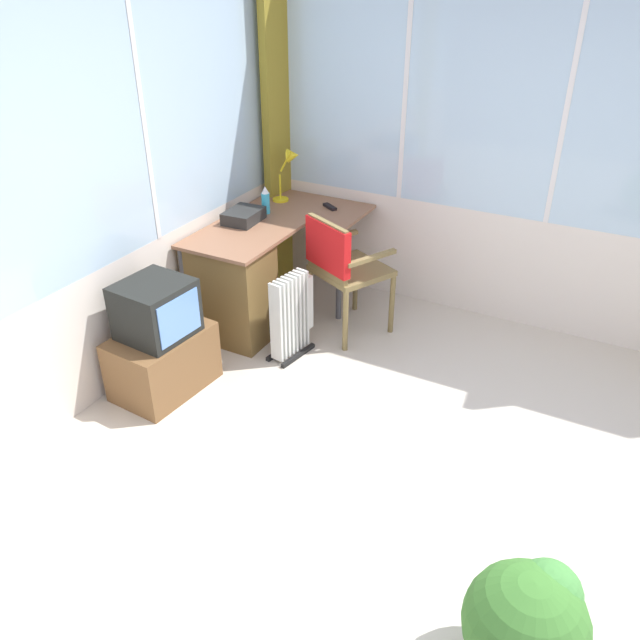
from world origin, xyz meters
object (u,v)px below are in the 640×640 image
(paper_tray, at_px, (244,216))
(wooden_armchair, at_px, (339,261))
(tv_on_stand, at_px, (161,344))
(desk_lamp, at_px, (290,166))
(spray_bottle, at_px, (266,200))
(desk, at_px, (238,283))
(tv_remote, at_px, (330,207))
(potted_plant, at_px, (528,623))
(space_heater, at_px, (292,315))

(paper_tray, relative_size, wooden_armchair, 0.32)
(tv_on_stand, bearing_deg, wooden_armchair, -30.82)
(desk_lamp, distance_m, tv_on_stand, 1.88)
(desk_lamp, bearing_deg, spray_bottle, 179.22)
(spray_bottle, xyz_separation_m, paper_tray, (-0.23, 0.05, -0.06))
(desk, bearing_deg, wooden_armchair, -63.53)
(tv_remote, xyz_separation_m, wooden_armchair, (-0.54, -0.35, -0.17))
(wooden_armchair, bearing_deg, tv_on_stand, 149.18)
(desk, relative_size, potted_plant, 2.56)
(tv_remote, bearing_deg, paper_tray, 174.25)
(spray_bottle, xyz_separation_m, space_heater, (-0.61, -0.58, -0.56))
(tv_remote, distance_m, tv_on_stand, 1.80)
(paper_tray, bearing_deg, tv_remote, -38.05)
(wooden_armchair, xyz_separation_m, space_heater, (-0.40, 0.16, -0.29))
(paper_tray, distance_m, potted_plant, 3.35)
(desk_lamp, xyz_separation_m, wooden_armchair, (-0.58, -0.74, -0.44))
(desk, relative_size, spray_bottle, 6.58)
(desk, xyz_separation_m, spray_bottle, (0.54, 0.08, 0.45))
(tv_remote, distance_m, spray_bottle, 0.52)
(tv_remote, relative_size, space_heater, 0.24)
(tv_remote, bearing_deg, tv_on_stand, -159.07)
(space_heater, xyz_separation_m, potted_plant, (-1.64, -2.00, -0.00))
(space_heater, bearing_deg, potted_plant, -129.44)
(paper_tray, distance_m, tv_on_stand, 1.24)
(desk, height_order, space_heater, desk)
(tv_remote, bearing_deg, desk, -167.33)
(tv_remote, bearing_deg, spray_bottle, 162.73)
(paper_tray, bearing_deg, wooden_armchair, -88.48)
(desk_lamp, height_order, tv_on_stand, desk_lamp)
(desk_lamp, bearing_deg, wooden_armchair, -128.36)
(wooden_armchair, height_order, tv_on_stand, wooden_armchair)
(spray_bottle, bearing_deg, tv_on_stand, -178.14)
(desk, xyz_separation_m, desk_lamp, (0.91, 0.07, 0.62))
(desk, bearing_deg, potted_plant, -124.40)
(desk_lamp, xyz_separation_m, tv_on_stand, (-1.75, -0.04, -0.70))
(spray_bottle, distance_m, wooden_armchair, 0.82)
(desk_lamp, bearing_deg, space_heater, -149.70)
(space_heater, bearing_deg, paper_tray, 59.11)
(wooden_armchair, distance_m, potted_plant, 2.76)
(paper_tray, bearing_deg, desk_lamp, -5.38)
(paper_tray, height_order, space_heater, paper_tray)
(tv_remote, relative_size, potted_plant, 0.27)
(tv_on_stand, bearing_deg, spray_bottle, 1.86)
(desk, xyz_separation_m, space_heater, (-0.07, -0.50, -0.10))
(wooden_armchair, distance_m, space_heater, 0.52)
(spray_bottle, bearing_deg, tv_remote, -49.57)
(tv_remote, xyz_separation_m, tv_on_stand, (-1.71, 0.34, -0.43))
(paper_tray, bearing_deg, spray_bottle, -12.61)
(potted_plant, bearing_deg, space_heater, 50.56)
(desk_lamp, xyz_separation_m, paper_tray, (-0.60, 0.06, -0.23))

